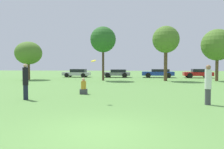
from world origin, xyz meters
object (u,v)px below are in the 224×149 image
object	(u,v)px
tree_0	(28,53)
tree_1	(103,40)
tree_2	(166,40)
parked_car_grey	(117,73)
person_catcher	(208,84)
person_thrower	(26,81)
frisbee	(93,61)
tree_3	(217,45)
bystander_sitting	(84,88)
parked_car_blue	(158,73)
parked_car_red	(198,73)
parked_car_silver	(77,73)

from	to	relation	value
tree_0	tree_1	size ratio (longest dim) A/B	0.75
tree_2	parked_car_grey	bearing A→B (deg)	132.92
tree_1	person_catcher	bearing A→B (deg)	-65.69
tree_0	parked_car_grey	xyz separation A→B (m)	(10.49, 5.79, -2.63)
person_catcher	tree_0	xyz separation A→B (m)	(-16.36, 16.27, 2.29)
person_thrower	tree_0	xyz separation A→B (m)	(-7.08, 15.55, 2.26)
frisbee	tree_3	size ratio (longest dim) A/B	0.04
tree_3	parked_car_grey	world-z (taller)	tree_3
bystander_sitting	tree_3	distance (m)	18.16
parked_car_grey	parked_car_blue	world-z (taller)	parked_car_blue
tree_1	parked_car_grey	bearing A→B (deg)	79.71
person_thrower	person_catcher	world-z (taller)	person_thrower
bystander_sitting	tree_1	world-z (taller)	tree_1
person_catcher	parked_car_red	world-z (taller)	person_catcher
person_thrower	frisbee	xyz separation A→B (m)	(3.80, -0.53, 1.09)
bystander_sitting	parked_car_silver	distance (m)	19.67
person_thrower	tree_0	world-z (taller)	tree_0
tree_0	tree_3	size ratio (longest dim) A/B	0.80
person_catcher	parked_car_red	distance (m)	22.68
bystander_sitting	person_catcher	bearing A→B (deg)	-26.29
parked_car_silver	parked_car_grey	distance (m)	5.93
person_catcher	tree_2	distance (m)	16.07
bystander_sitting	tree_2	size ratio (longest dim) A/B	0.17
tree_0	parked_car_blue	world-z (taller)	tree_0
tree_0	person_catcher	bearing A→B (deg)	-44.84
person_thrower	parked_car_red	xyz separation A→B (m)	(14.72, 21.30, -0.33)
bystander_sitting	tree_1	size ratio (longest dim) A/B	0.17
parked_car_grey	parked_car_red	size ratio (longest dim) A/B	1.00
tree_3	parked_car_blue	bearing A→B (deg)	132.90
parked_car_silver	parked_car_red	size ratio (longest dim) A/B	1.01
tree_0	tree_3	distance (m)	22.21
tree_1	parked_car_red	world-z (taller)	tree_1
tree_0	person_thrower	bearing A→B (deg)	-65.53
person_thrower	tree_0	distance (m)	17.23
frisbee	parked_car_red	distance (m)	24.45
person_thrower	tree_0	size ratio (longest dim) A/B	0.42
parked_car_silver	parked_car_grey	bearing A→B (deg)	179.51
tree_2	parked_car_silver	xyz separation A→B (m)	(-11.90, 6.65, -4.02)
tree_0	parked_car_silver	size ratio (longest dim) A/B	1.18
person_catcher	tree_3	bearing A→B (deg)	-105.60
parked_car_grey	parked_car_red	bearing A→B (deg)	-178.54
parked_car_blue	parked_car_red	world-z (taller)	parked_car_red
tree_3	parked_car_red	size ratio (longest dim) A/B	1.48
person_thrower	tree_2	distance (m)	18.00
tree_0	parked_car_silver	distance (m)	8.00
frisbee	parked_car_blue	distance (m)	22.78
frisbee	parked_car_red	xyz separation A→B (m)	(10.92, 21.82, -1.42)
tree_0	parked_car_grey	world-z (taller)	tree_0
person_catcher	parked_car_silver	bearing A→B (deg)	-57.66
tree_3	parked_car_grey	bearing A→B (deg)	152.44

